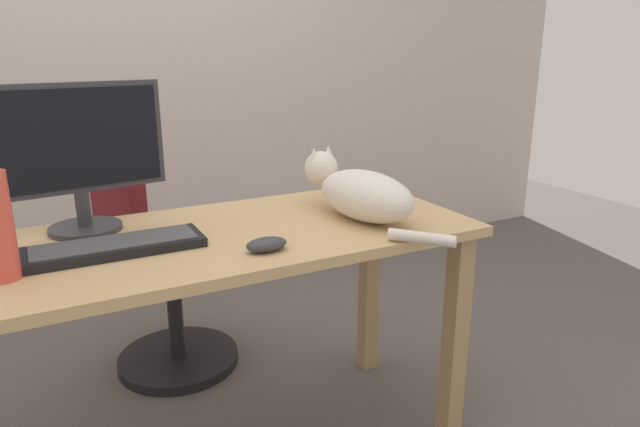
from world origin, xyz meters
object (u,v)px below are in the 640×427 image
Objects in this scene: keyboard at (116,247)px; office_chair at (160,281)px; monitor at (77,152)px; computer_mouse at (267,244)px; cat at (360,192)px.

office_chair is at bearing 70.41° from keyboard.
monitor reaches higher than computer_mouse.
monitor reaches higher than cat.
monitor is at bearing 102.36° from keyboard.
cat is at bearing -54.34° from office_chair.
keyboard is (0.05, -0.22, -0.21)m from monitor.
office_chair is at bearing 125.66° from cat.
keyboard is (-0.23, -0.64, 0.38)m from office_chair.
office_chair is 0.91m from computer_mouse.
office_chair is 0.78m from monitor.
monitor is 0.81m from cat.
office_chair reaches higher than keyboard.
cat is at bearing -3.20° from keyboard.
cat is (0.48, -0.68, 0.45)m from office_chair.
computer_mouse is (-0.37, -0.14, -0.06)m from cat.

